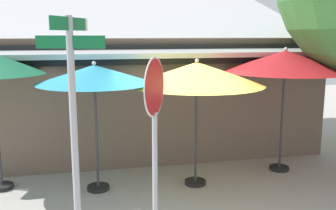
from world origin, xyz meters
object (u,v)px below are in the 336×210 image
at_px(patio_umbrella_mustard_right, 197,74).
at_px(patio_umbrella_crimson_far_right, 285,62).
at_px(stop_sign, 155,121).
at_px(street_sign_post, 74,119).
at_px(patio_umbrella_teal_center, 94,75).

distance_m(patio_umbrella_mustard_right, patio_umbrella_crimson_far_right, 2.16).
relative_size(stop_sign, patio_umbrella_crimson_far_right, 1.00).
distance_m(street_sign_post, patio_umbrella_mustard_right, 3.30).
relative_size(patio_umbrella_teal_center, patio_umbrella_mustard_right, 0.96).
distance_m(stop_sign, patio_umbrella_crimson_far_right, 4.46).
distance_m(street_sign_post, patio_umbrella_crimson_far_right, 5.23).
height_order(patio_umbrella_teal_center, patio_umbrella_crimson_far_right, patio_umbrella_crimson_far_right).
height_order(street_sign_post, stop_sign, street_sign_post).
bearing_deg(patio_umbrella_teal_center, street_sign_post, -97.60).
height_order(street_sign_post, patio_umbrella_crimson_far_right, street_sign_post).
bearing_deg(patio_umbrella_mustard_right, street_sign_post, -134.60).
xyz_separation_m(street_sign_post, patio_umbrella_mustard_right, (2.31, 2.34, 0.28)).
height_order(stop_sign, patio_umbrella_crimson_far_right, stop_sign).
relative_size(street_sign_post, patio_umbrella_teal_center, 1.28).
bearing_deg(patio_umbrella_mustard_right, patio_umbrella_teal_center, 176.05).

